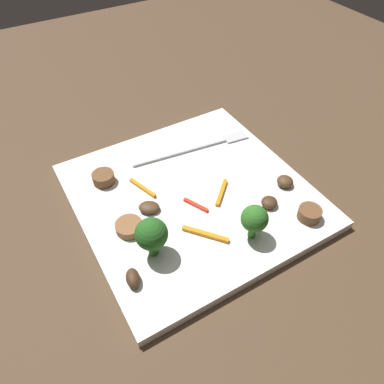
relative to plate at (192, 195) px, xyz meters
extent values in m
plane|color=#4C3826|center=(0.00, 0.00, -0.01)|extent=(1.40, 1.40, 0.00)
cube|color=white|center=(0.00, 0.00, 0.00)|extent=(0.29, 0.29, 0.01)
cube|color=silver|center=(0.03, 0.08, 0.01)|extent=(0.14, 0.02, 0.00)
cube|color=silver|center=(0.11, 0.07, 0.01)|extent=(0.04, 0.02, 0.00)
cylinder|color=#296420|center=(-0.08, -0.06, 0.02)|extent=(0.01, 0.01, 0.02)
sphere|color=#235B1E|center=(-0.08, -0.06, 0.04)|extent=(0.04, 0.04, 0.04)
cylinder|color=#347525|center=(0.02, -0.10, 0.02)|extent=(0.01, 0.01, 0.02)
sphere|color=#2D6B23|center=(0.02, -0.10, 0.04)|extent=(0.03, 0.03, 0.03)
cylinder|color=brown|center=(-0.09, 0.08, 0.01)|extent=(0.03, 0.03, 0.01)
cylinder|color=brown|center=(-0.10, -0.02, 0.01)|extent=(0.04, 0.04, 0.01)
cylinder|color=brown|center=(0.10, -0.11, 0.01)|extent=(0.03, 0.03, 0.01)
ellipsoid|color=#422B19|center=(-0.12, -0.08, 0.01)|extent=(0.02, 0.03, 0.01)
ellipsoid|color=#4C331E|center=(-0.06, 0.00, 0.01)|extent=(0.03, 0.03, 0.01)
ellipsoid|color=#4C331E|center=(0.11, -0.05, 0.01)|extent=(0.02, 0.02, 0.01)
ellipsoid|color=#422B19|center=(0.07, -0.07, 0.01)|extent=(0.03, 0.03, 0.01)
cube|color=orange|center=(0.03, -0.02, 0.01)|extent=(0.04, 0.04, 0.00)
cube|color=orange|center=(-0.02, -0.07, 0.01)|extent=(0.04, 0.05, 0.00)
cube|color=red|center=(-0.01, -0.02, 0.01)|extent=(0.02, 0.03, 0.00)
cube|color=orange|center=(-0.05, 0.04, 0.01)|extent=(0.02, 0.05, 0.00)
camera|label=1|loc=(-0.17, -0.29, 0.35)|focal=34.32mm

